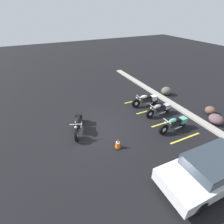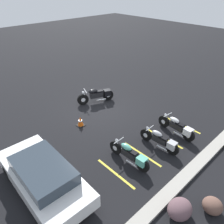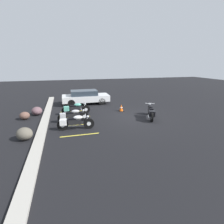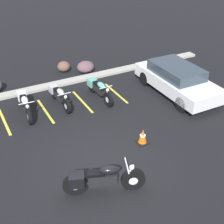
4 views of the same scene
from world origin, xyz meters
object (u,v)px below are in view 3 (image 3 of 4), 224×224
Objects in this scene: traffic_cone at (121,108)px; motorcycle_black_featured at (151,112)px; parked_bike_1 at (72,116)px; landscape_rock_0 at (37,111)px; parked_bike_2 at (74,109)px; car_white at (85,97)px; landscape_rock_2 at (25,116)px; parked_bike_0 at (74,122)px; landscape_rock_1 at (24,134)px.

motorcycle_black_featured is at bearing -149.37° from traffic_cone.
landscape_rock_0 is at bearing 133.94° from parked_bike_1.
landscape_rock_0 is at bearing 165.46° from parked_bike_2.
car_white reaches higher than landscape_rock_2.
motorcycle_black_featured is at bearing 12.43° from parked_bike_0.
landscape_rock_1 is at bearing -158.10° from parked_bike_0.
car_white is (5.00, -1.52, 0.25)m from parked_bike_1.
landscape_rock_0 is at bearing 89.89° from motorcycle_black_featured.
landscape_rock_1 is (-0.78, 2.50, -0.12)m from parked_bike_0.
motorcycle_black_featured reaches higher than parked_bike_0.
parked_bike_0 is 3.26× the size of landscape_rock_2.
car_white is at bearing 54.98° from motorcycle_black_featured.
traffic_cone is (2.34, 1.39, -0.23)m from motorcycle_black_featured.
parked_bike_0 is 0.49× the size of car_white.
landscape_rock_0 is at bearing -145.31° from car_white.
landscape_rock_1 is at bearing 120.92° from traffic_cone.
motorcycle_black_featured reaches higher than landscape_rock_0.
landscape_rock_1 reaches higher than landscape_rock_2.
landscape_rock_1 is (-3.94, 2.75, -0.12)m from parked_bike_2.
landscape_rock_1 is at bearing 122.13° from motorcycle_black_featured.
parked_bike_2 is 3.68m from traffic_cone.
landscape_rock_1 is 1.43× the size of traffic_cone.
parked_bike_0 is 4.25m from landscape_rock_2.
landscape_rock_2 is at bearing 153.36° from parked_bike_1.
landscape_rock_1 is (-1.50, 7.81, -0.17)m from motorcycle_black_featured.
parked_bike_2 is at bearing -34.86° from landscape_rock_1.
parked_bike_2 is at bearing 88.46° from traffic_cone.
traffic_cone is at bearing 42.70° from parked_bike_0.
parked_bike_0 is 2.41× the size of landscape_rock_0.
motorcycle_black_featured is 2.52× the size of landscape_rock_0.
parked_bike_0 is 2.70× the size of landscape_rock_1.
motorcycle_black_featured is at bearing -104.04° from landscape_rock_2.
parked_bike_1 is 3.41m from landscape_rock_2.
parked_bike_1 reaches higher than landscape_rock_0.
parked_bike_0 is at bearing 128.06° from traffic_cone.
landscape_rock_2 is 7.07m from traffic_cone.
landscape_rock_2 is (2.12, 8.46, -0.23)m from motorcycle_black_featured.
landscape_rock_0 is (0.60, 2.73, -0.14)m from parked_bike_2.
parked_bike_2 is 4.81m from landscape_rock_1.
landscape_rock_2 is 1.19× the size of traffic_cone.
parked_bike_0 is (-0.73, 5.31, -0.04)m from motorcycle_black_featured.
traffic_cone reaches higher than landscape_rock_2.
landscape_rock_0 is 6.44m from traffic_cone.
parked_bike_1 is 3.37m from landscape_rock_0.
parked_bike_0 reaches higher than landscape_rock_0.
traffic_cone is at bearing -59.08° from landscape_rock_1.
parked_bike_2 is (2.44, 5.06, -0.05)m from motorcycle_black_featured.
landscape_rock_0 reaches higher than traffic_cone.
motorcycle_black_featured is at bearing -10.26° from parked_bike_1.
motorcycle_black_featured reaches higher than landscape_rock_2.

